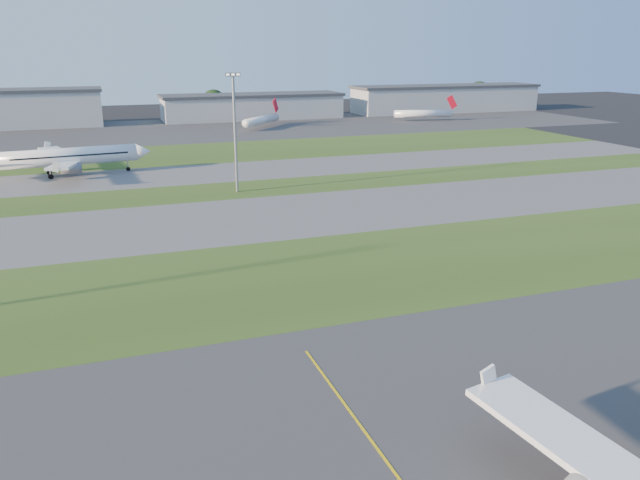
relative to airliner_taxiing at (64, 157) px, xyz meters
name	(u,v)px	position (x,y,z in m)	size (l,w,h in m)	color
grass_strip_a	(219,286)	(21.63, -88.76, -4.68)	(300.00, 34.00, 0.01)	#2D4517
taxiway_a	(184,224)	(21.63, -55.76, -4.68)	(300.00, 32.00, 0.01)	#515154
grass_strip_b	(168,195)	(21.63, -30.76, -4.68)	(300.00, 18.00, 0.01)	#2D4517
taxiway_b	(157,177)	(21.63, -8.76, -4.68)	(300.00, 26.00, 0.01)	#515154
grass_strip_c	(146,156)	(21.63, 24.24, -4.68)	(300.00, 40.00, 0.01)	#2D4517
apron_far	(132,132)	(21.63, 84.24, -4.68)	(400.00, 80.00, 0.01)	#333335
airliner_taxiing	(64,157)	(0.00, 0.00, 0.00)	(42.70, 36.07, 13.33)	white
mini_jet_near	(262,120)	(71.51, 78.92, -1.40)	(20.52, 22.34, 9.48)	white
mini_jet_far	(424,113)	(145.56, 80.17, -1.40)	(28.39, 8.15, 9.48)	white
light_mast_centre	(235,125)	(36.63, -32.76, 10.13)	(3.20, 0.70, 25.80)	gray
hangar_west	(9,109)	(-23.37, 114.24, 2.96)	(71.40, 23.00, 15.20)	#AAAEB2
hangar_east	(253,106)	(76.63, 114.24, 0.95)	(81.60, 23.00, 11.20)	#AAAEB2
hangar_far_east	(445,98)	(176.63, 114.24, 1.95)	(96.90, 23.00, 13.20)	#AAAEB2
tree_mid_west	(77,109)	(1.63, 125.24, 1.15)	(9.90, 9.90, 10.80)	black
tree_mid_east	(214,102)	(61.63, 128.24, 2.13)	(11.55, 11.55, 12.60)	black
tree_east	(363,100)	(136.63, 126.24, 1.48)	(10.45, 10.45, 11.40)	black
tree_far_east	(479,93)	(206.63, 130.24, 2.78)	(12.65, 12.65, 13.80)	black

